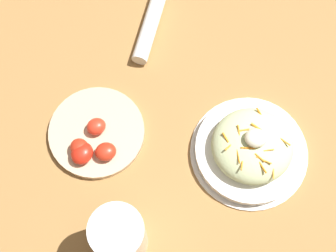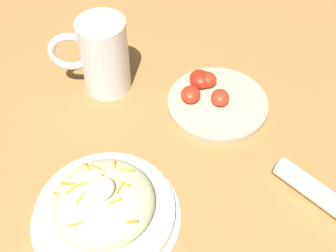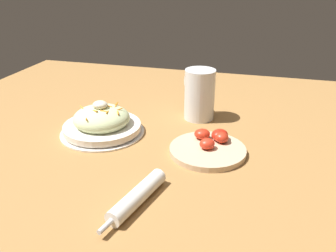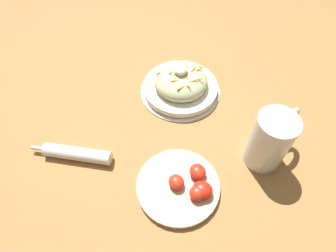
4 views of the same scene
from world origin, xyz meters
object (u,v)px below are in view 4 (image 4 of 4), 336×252
beer_mug (269,142)px  tomato_plate (182,186)px  salad_plate (181,84)px  napkin_roll (77,154)px

beer_mug → tomato_plate: bearing=107.8°
beer_mug → tomato_plate: beer_mug is taller
salad_plate → tomato_plate: salad_plate is taller
salad_plate → beer_mug: (-0.24, -0.18, 0.04)m
beer_mug → tomato_plate: (-0.07, 0.21, -0.06)m
beer_mug → napkin_roll: (0.04, 0.46, -0.05)m
salad_plate → napkin_roll: salad_plate is taller
salad_plate → napkin_roll: 0.35m
tomato_plate → beer_mug: bearing=-72.2°
salad_plate → beer_mug: size_ratio=1.54×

